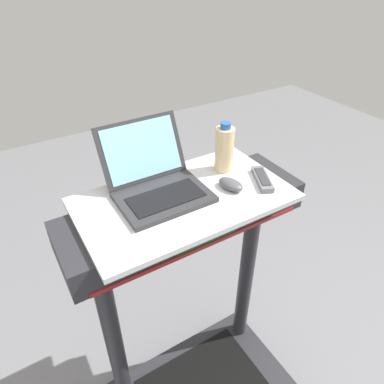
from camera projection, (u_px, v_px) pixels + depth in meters
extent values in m
cylinder|color=#28282D|center=(114.00, 340.00, 1.41)|extent=(0.07, 0.07, 0.92)
cylinder|color=#28282D|center=(246.00, 273.00, 1.70)|extent=(0.07, 0.07, 0.92)
cube|color=#28282D|center=(185.00, 214.00, 1.26)|extent=(0.90, 0.28, 0.11)
cube|color=#0C3F19|center=(206.00, 236.00, 1.16)|extent=(0.24, 0.01, 0.06)
cube|color=maroon|center=(206.00, 246.00, 1.19)|extent=(0.81, 0.00, 0.02)
cube|color=silver|center=(185.00, 199.00, 1.23)|extent=(0.74, 0.42, 0.02)
cube|color=#2D2D30|center=(164.00, 197.00, 1.20)|extent=(0.31, 0.22, 0.02)
cube|color=black|center=(166.00, 197.00, 1.19)|extent=(0.25, 0.12, 0.00)
cube|color=#2D2D30|center=(142.00, 150.00, 1.25)|extent=(0.31, 0.10, 0.21)
cube|color=#8CCCF2|center=(142.00, 150.00, 1.25)|extent=(0.27, 0.08, 0.18)
ellipsoid|color=#4C4C51|center=(231.00, 184.00, 1.25)|extent=(0.08, 0.11, 0.03)
cylinder|color=beige|center=(224.00, 150.00, 1.32)|extent=(0.07, 0.07, 0.17)
cylinder|color=#2659A5|center=(226.00, 126.00, 1.27)|extent=(0.04, 0.04, 0.02)
cube|color=slate|center=(262.00, 179.00, 1.30)|extent=(0.11, 0.16, 0.02)
cube|color=#333338|center=(263.00, 176.00, 1.29)|extent=(0.08, 0.12, 0.00)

